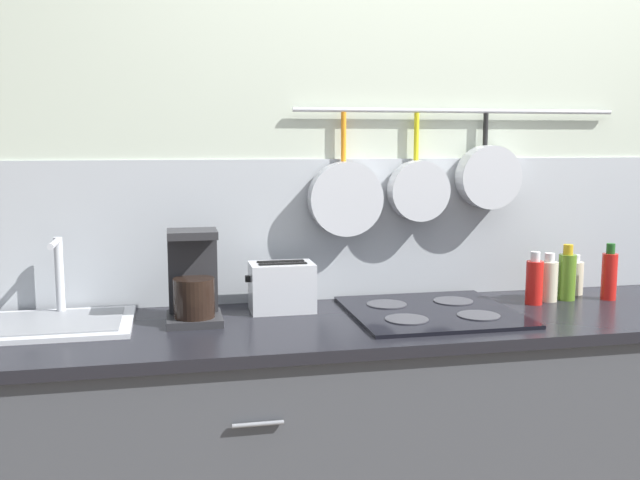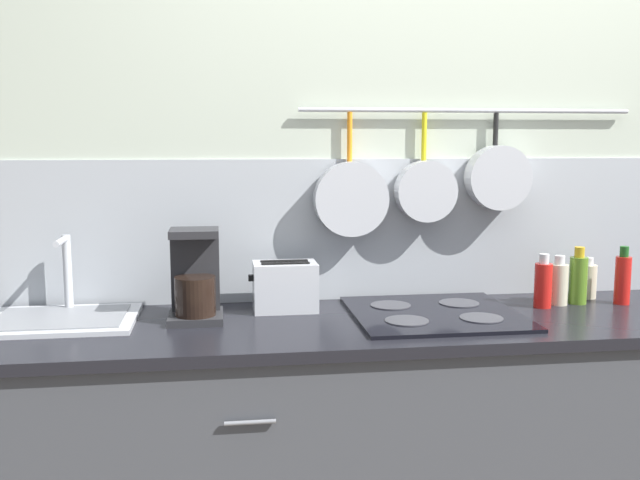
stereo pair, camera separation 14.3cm
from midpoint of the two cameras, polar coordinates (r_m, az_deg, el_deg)
wall_back at (r=2.67m, az=13.03°, el=3.46°), size 7.20×0.16×2.60m
cabinet_base at (r=2.56m, az=15.37°, el=-16.20°), size 3.28×0.60×0.88m
countertop at (r=2.42m, az=15.77°, el=-6.26°), size 3.32×0.62×0.03m
sink_basin at (r=2.36m, az=-18.39°, el=-5.76°), size 0.46×0.37×0.26m
coffee_maker at (r=2.28m, az=-8.17°, el=-3.36°), size 0.17×0.18×0.29m
toaster at (r=2.38m, az=-1.09°, el=-3.74°), size 0.23×0.14×0.17m
cooktop at (r=2.37m, az=10.86°, el=-5.79°), size 0.53×0.52×0.01m
bottle_cooking_wine at (r=2.56m, az=18.97°, el=-3.35°), size 0.06×0.06×0.18m
bottle_sesame_oil at (r=2.62m, az=20.07°, el=-3.26°), size 0.06×0.06×0.17m
bottle_olive_oil at (r=2.66m, az=21.43°, el=-2.90°), size 0.06×0.06×0.20m
bottle_dish_soap at (r=2.77m, az=21.99°, el=-3.00°), size 0.07×0.07×0.15m
bottle_hot_sauce at (r=2.71m, az=24.47°, el=-2.84°), size 0.05×0.05×0.20m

